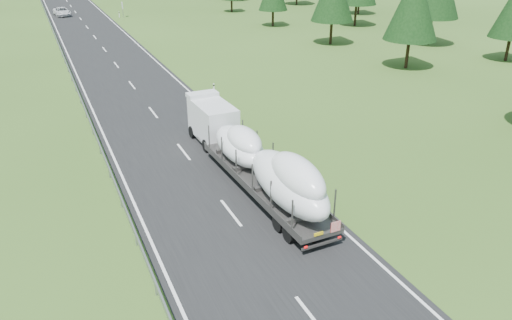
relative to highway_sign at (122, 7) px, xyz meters
name	(u,v)px	position (x,y,z in m)	size (l,w,h in m)	color
road_surface	(70,5)	(-7.20, 20.00, -1.80)	(10.00, 400.00, 0.02)	black
guardrail	(42,4)	(-12.50, 19.94, -1.21)	(0.10, 400.00, 0.76)	slate
highway_sign	(122,7)	(0.00, 0.00, 0.00)	(0.08, 0.90, 2.60)	slate
boat_truck	(254,155)	(-4.74, -68.59, 0.19)	(2.89, 17.67, 3.86)	silver
distant_van	(62,12)	(-9.78, 5.91, -1.07)	(2.46, 5.33, 1.48)	silver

